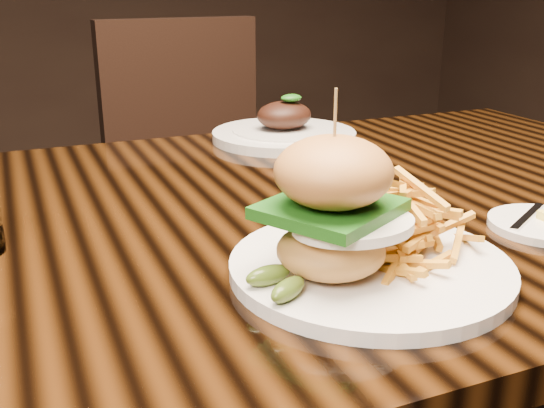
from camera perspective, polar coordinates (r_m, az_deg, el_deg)
name	(u,v)px	position (r m, az deg, el deg)	size (l,w,h in m)	color
dining_table	(247,258)	(0.90, -2.23, -4.84)	(1.60, 0.90, 0.75)	black
burger_plate	(370,227)	(0.65, 8.75, -2.05)	(0.29, 0.29, 0.20)	silver
side_saucer	(543,224)	(0.86, 23.12, -1.68)	(0.13, 0.13, 0.02)	silver
ramekin	(338,186)	(0.91, 5.93, 1.66)	(0.07, 0.07, 0.03)	silver
far_dish	(284,131)	(1.24, 1.09, 6.53)	(0.28, 0.28, 0.09)	silver
chair_far	(198,172)	(1.80, -6.61, 2.84)	(0.50, 0.51, 0.95)	black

